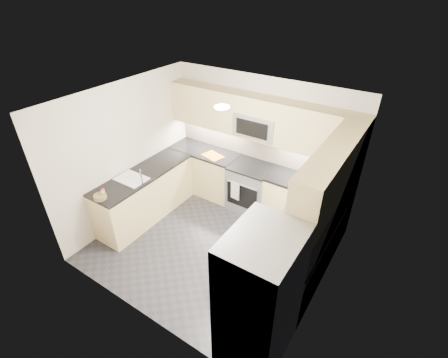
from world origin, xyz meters
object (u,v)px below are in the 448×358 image
utensil_bowl (337,187)px  fruit_basket (100,197)px  refrigerator (259,298)px  microwave (257,125)px  gas_range (251,188)px  cutting_board (213,156)px

utensil_bowl → fruit_basket: 3.75m
refrigerator → fruit_basket: (-2.93, 0.24, 0.08)m
microwave → refrigerator: size_ratio=0.42×
utensil_bowl → refrigerator: bearing=-91.8°
gas_range → refrigerator: refrigerator is taller
refrigerator → fruit_basket: size_ratio=9.12×
refrigerator → utensil_bowl: size_ratio=7.01×
refrigerator → fruit_basket: 2.95m
microwave → fruit_basket: (-1.48, -2.31, -0.72)m
microwave → cutting_board: size_ratio=1.95×
refrigerator → utensil_bowl: (0.08, 2.48, 0.11)m
utensil_bowl → fruit_basket: (-3.01, -2.24, -0.04)m
refrigerator → utensil_bowl: refrigerator is taller
gas_range → refrigerator: 2.86m
utensil_bowl → cutting_board: (-2.33, -0.14, -0.07)m
microwave → cutting_board: (-0.81, -0.21, -0.75)m
utensil_bowl → fruit_basket: utensil_bowl is taller
refrigerator → microwave: bearing=119.6°
microwave → fruit_basket: 2.84m
refrigerator → cutting_board: 3.25m
utensil_bowl → fruit_basket: size_ratio=1.30×
microwave → utensil_bowl: size_ratio=2.96×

